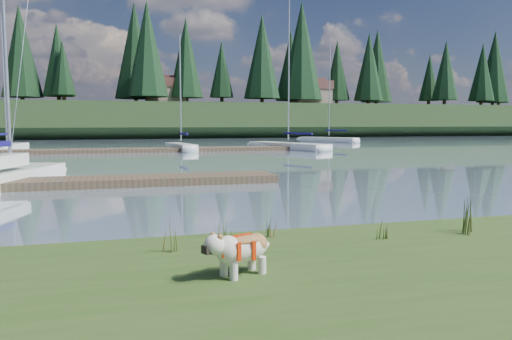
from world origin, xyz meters
name	(u,v)px	position (x,y,z in m)	size (l,w,h in m)	color
ground	(142,152)	(0.00, 30.00, 0.00)	(200.00, 200.00, 0.00)	#7C94A8
ridge	(127,121)	(0.00, 73.00, 2.50)	(200.00, 20.00, 5.00)	black
bulldog	(241,247)	(-0.53, -4.02, 0.72)	(1.02, 0.66, 0.60)	silver
sailboat_main	(10,173)	(-5.92, 10.46, 0.42)	(4.11, 8.62, 12.28)	white
dock_near	(61,183)	(-4.00, 9.00, 0.15)	(16.00, 2.00, 0.30)	#4C3D2C
dock_far	(167,150)	(2.00, 30.00, 0.15)	(26.00, 2.20, 0.30)	#4C3D2C
sailboat_bg_1	(10,147)	(-10.35, 34.82, 0.33)	(2.51, 7.28, 10.76)	white
sailboat_bg_2	(179,146)	(3.19, 31.83, 0.33)	(2.11, 6.37, 9.59)	white
sailboat_bg_3	(282,145)	(12.04, 31.13, 0.32)	(5.57, 9.52, 13.89)	white
sailboat_bg_5	(324,139)	(21.75, 44.25, 0.32)	(5.90, 7.58, 11.57)	white
weed_0	(225,232)	(-0.40, -2.46, 0.57)	(0.17, 0.14, 0.53)	#475B23
weed_1	(271,227)	(0.51, -2.05, 0.53)	(0.17, 0.14, 0.43)	#475B23
weed_2	(467,218)	(3.94, -2.82, 0.64)	(0.17, 0.14, 0.70)	#475B23
weed_3	(170,234)	(-1.30, -2.55, 0.62)	(0.17, 0.14, 0.64)	#475B23
weed_4	(380,229)	(2.28, -2.68, 0.51)	(0.17, 0.14, 0.39)	#475B23
weed_5	(468,215)	(4.10, -2.62, 0.65)	(0.17, 0.14, 0.72)	#475B23
mud_lip	(237,248)	(0.00, -1.60, 0.07)	(60.00, 0.50, 0.14)	#33281C
conifer_3	(58,60)	(-10.00, 72.00, 11.74)	(4.84, 4.84, 12.25)	#382619
conifer_4	(147,49)	(3.00, 66.00, 13.09)	(6.16, 6.16, 15.10)	#382619
conifer_5	(222,69)	(15.00, 70.00, 10.83)	(3.96, 3.96, 10.35)	#382619
conifer_6	(301,51)	(28.00, 68.00, 13.99)	(7.04, 7.04, 17.00)	#382619
conifer_7	(369,67)	(42.00, 71.00, 12.19)	(5.28, 5.28, 13.20)	#382619
conifer_8	(445,70)	(55.00, 67.00, 11.51)	(4.62, 4.62, 11.77)	#382619
conifer_9	(494,67)	(68.00, 70.00, 12.87)	(5.94, 5.94, 14.62)	#382619
house_1	(165,91)	(6.00, 71.00, 7.31)	(6.30, 5.30, 4.65)	gray
house_2	(310,93)	(30.00, 69.00, 7.31)	(6.30, 5.30, 4.65)	gray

